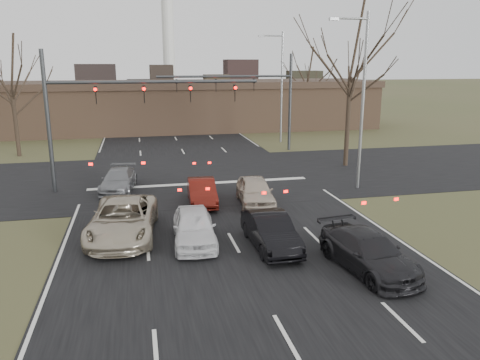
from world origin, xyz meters
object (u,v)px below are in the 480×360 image
Objects in this scene: car_charcoal_sedan at (368,252)px; car_grey_ahead at (118,180)px; mast_arm_near at (107,103)px; car_black_hatch at (271,231)px; car_silver_ahead at (255,191)px; car_red_ahead at (202,192)px; mast_arm_far at (258,91)px; building at (188,105)px; car_silver_suv at (123,219)px; streetlight_right_near at (360,93)px; car_white_sedan at (194,227)px; streetlight_right_far at (280,82)px.

car_charcoal_sedan reaches higher than car_grey_ahead.
mast_arm_near reaches higher than car_black_hatch.
car_charcoal_sedan is at bearing -71.57° from car_silver_ahead.
car_black_hatch is 1.07× the size of car_red_ahead.
building is at bearing 105.58° from mast_arm_far.
car_red_ahead is (4.38, -3.65, 0.02)m from car_grey_ahead.
mast_arm_near is 2.83× the size of car_silver_ahead.
mast_arm_far is at bearing 65.74° from car_silver_suv.
car_black_hatch is at bearing -133.87° from streetlight_right_near.
car_white_sedan reaches higher than car_charcoal_sedan.
mast_arm_near is 7.69m from car_red_ahead.
car_silver_suv reaches higher than car_charcoal_sedan.
car_black_hatch is (6.59, -10.76, -4.38)m from mast_arm_near.
mast_arm_near is at bearing 120.11° from car_black_hatch.
car_silver_ahead reaches higher than car_red_ahead.
mast_arm_near is 1.21× the size of streetlight_right_far.
car_silver_suv is at bearing 158.03° from car_white_sedan.
car_silver_ahead is at bearing -23.99° from car_grey_ahead.
building is at bearing 87.56° from car_white_sedan.
car_black_hatch is 0.99× the size of car_silver_ahead.
streetlight_right_near is at bearing -76.31° from building.
car_black_hatch is 6.87m from car_red_ahead.
mast_arm_far reaches higher than car_white_sedan.
mast_arm_near is 20.20m from streetlight_right_far.
car_red_ahead is at bearing -32.00° from car_grey_ahead.
mast_arm_near is (-7.23, -25.00, 2.41)m from building.
car_grey_ahead is (-0.42, 7.79, -0.17)m from car_silver_suv.
building is 29.96m from car_silver_ahead.
car_black_hatch is 12.01m from car_grey_ahead.
streetlight_right_near is at bearing -2.54° from car_grey_ahead.
streetlight_right_near is 17.01m from streetlight_right_far.
car_charcoal_sedan is 1.18× the size of car_red_ahead.
car_black_hatch is at bearing -70.95° from car_red_ahead.
streetlight_right_near is 15.07m from car_silver_suv.
mast_arm_far reaches higher than car_red_ahead.
streetlight_right_far is at bearing 88.32° from streetlight_right_near.
streetlight_right_near reaches higher than car_red_ahead.
streetlight_right_near is at bearing 21.57° from car_silver_ahead.
streetlight_right_near is at bearing 58.72° from car_charcoal_sedan.
car_white_sedan is 6.98m from car_charcoal_sedan.
car_charcoal_sedan is at bearing -113.69° from streetlight_right_near.
car_red_ahead is 2.81m from car_silver_ahead.
car_red_ahead is (-6.68, -14.15, -4.37)m from mast_arm_far.
streetlight_right_near reaches higher than car_silver_suv.
mast_arm_far is (11.41, 10.00, -0.06)m from mast_arm_near.
mast_arm_near reaches higher than car_silver_suv.
building is 9.04× the size of car_charcoal_sedan.
building reaches higher than car_white_sedan.
building is 33.96m from car_silver_suv.
car_silver_suv is 7.48m from car_silver_ahead.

